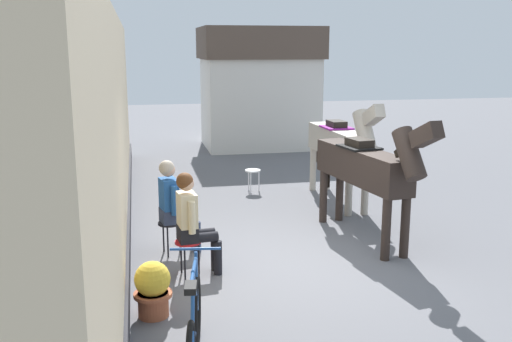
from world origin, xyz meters
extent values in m
plane|color=slate|center=(0.00, 3.00, 0.00)|extent=(40.00, 40.00, 0.00)
cube|color=#CCB793|center=(-2.55, 1.50, 1.70)|extent=(0.30, 14.00, 3.40)
cube|color=black|center=(-2.53, 1.50, 0.18)|extent=(0.34, 14.00, 0.36)
cube|color=silver|center=(1.40, 9.41, 1.30)|extent=(3.20, 2.40, 2.60)
cube|color=brown|center=(1.40, 9.41, 3.05)|extent=(3.40, 2.60, 0.90)
cylinder|color=red|center=(-1.61, -0.25, 0.46)|extent=(0.34, 0.34, 0.03)
cylinder|color=black|center=(-1.47, -0.23, 0.22)|extent=(0.02, 0.02, 0.45)
cylinder|color=black|center=(-1.69, -0.14, 0.22)|extent=(0.02, 0.02, 0.45)
cylinder|color=black|center=(-1.66, -0.38, 0.22)|extent=(0.02, 0.02, 0.45)
cube|color=black|center=(-1.61, -0.25, 0.58)|extent=(0.28, 0.35, 0.20)
cube|color=beige|center=(-1.61, -0.25, 0.90)|extent=(0.26, 0.36, 0.44)
sphere|color=tan|center=(-1.61, -0.25, 1.25)|extent=(0.20, 0.20, 0.20)
sphere|color=#593319|center=(-1.63, -0.25, 1.28)|extent=(0.22, 0.22, 0.22)
cylinder|color=black|center=(-1.43, -0.15, 0.53)|extent=(0.39, 0.17, 0.13)
cylinder|color=black|center=(-1.24, -0.13, 0.23)|extent=(0.11, 0.11, 0.46)
cylinder|color=black|center=(-1.41, -0.31, 0.53)|extent=(0.39, 0.17, 0.13)
cylinder|color=black|center=(-1.22, -0.28, 0.23)|extent=(0.11, 0.11, 0.46)
cylinder|color=beige|center=(-1.61, -0.05, 0.85)|extent=(0.09, 0.09, 0.42)
cylinder|color=beige|center=(-1.57, -0.45, 0.85)|extent=(0.09, 0.09, 0.42)
cylinder|color=black|center=(-1.79, 0.62, 0.46)|extent=(0.34, 0.34, 0.03)
cylinder|color=black|center=(-1.65, 0.65, 0.22)|extent=(0.02, 0.02, 0.45)
cylinder|color=black|center=(-1.88, 0.73, 0.22)|extent=(0.02, 0.02, 0.45)
cylinder|color=black|center=(-1.83, 0.49, 0.22)|extent=(0.02, 0.02, 0.45)
cube|color=#2D3851|center=(-1.79, 0.62, 0.58)|extent=(0.30, 0.36, 0.20)
cube|color=#1E4C8C|center=(-1.79, 0.62, 0.90)|extent=(0.28, 0.38, 0.44)
sphere|color=tan|center=(-1.79, 0.62, 1.25)|extent=(0.20, 0.20, 0.20)
sphere|color=#B2A38E|center=(-1.81, 0.62, 1.28)|extent=(0.22, 0.22, 0.22)
cylinder|color=#2D3851|center=(-1.62, 0.74, 0.53)|extent=(0.40, 0.20, 0.13)
cylinder|color=#2D3851|center=(-1.43, 0.78, 0.23)|extent=(0.11, 0.11, 0.46)
cylinder|color=#2D3851|center=(-1.59, 0.58, 0.53)|extent=(0.40, 0.20, 0.13)
cylinder|color=#2D3851|center=(-1.40, 0.62, 0.23)|extent=(0.11, 0.11, 0.46)
cylinder|color=#1E4C8C|center=(-1.81, 0.82, 0.85)|extent=(0.09, 0.09, 0.42)
cylinder|color=#1E4C8C|center=(-1.73, 0.43, 0.85)|extent=(0.09, 0.09, 0.42)
cube|color=#2D231E|center=(1.17, 0.75, 1.16)|extent=(0.76, 2.24, 0.52)
cylinder|color=#2D231E|center=(1.47, -0.20, 0.45)|extent=(0.13, 0.13, 0.90)
cylinder|color=#2D231E|center=(1.16, -0.24, 0.45)|extent=(0.13, 0.13, 0.90)
cylinder|color=#2D231E|center=(1.18, 1.72, 0.45)|extent=(0.13, 0.13, 0.90)
cylinder|color=#2D231E|center=(0.87, 1.67, 0.45)|extent=(0.13, 0.13, 0.90)
cylinder|color=#2D231E|center=(1.34, -0.44, 1.55)|extent=(0.37, 0.67, 0.73)
cube|color=#2D231E|center=(1.39, -0.78, 1.86)|extent=(0.26, 0.55, 0.40)
cube|color=black|center=(1.34, -0.42, 1.69)|extent=(0.13, 0.63, 0.48)
cylinder|color=black|center=(1.00, 1.88, 0.89)|extent=(0.11, 0.11, 0.65)
cube|color=black|center=(1.15, 0.85, 1.44)|extent=(0.58, 0.67, 0.03)
cube|color=black|center=(1.15, 0.85, 1.51)|extent=(0.34, 0.48, 0.12)
cube|color=#B2A899|center=(1.56, 2.92, 1.16)|extent=(0.50, 2.21, 0.52)
cylinder|color=#B2A899|center=(1.74, 1.94, 0.45)|extent=(0.13, 0.13, 0.90)
cylinder|color=#B2A899|center=(1.43, 1.93, 0.45)|extent=(0.13, 0.13, 0.90)
cylinder|color=#B2A899|center=(1.68, 3.88, 0.45)|extent=(0.13, 0.13, 0.90)
cylinder|color=#B2A899|center=(1.37, 3.87, 0.45)|extent=(0.13, 0.13, 0.90)
cylinder|color=#B2A899|center=(1.59, 1.72, 1.55)|extent=(0.30, 0.64, 0.73)
cube|color=#B2A899|center=(1.60, 1.38, 1.86)|extent=(0.20, 0.53, 0.40)
cube|color=black|center=(1.59, 1.74, 1.69)|extent=(0.06, 0.63, 0.48)
cylinder|color=black|center=(1.52, 4.06, 0.89)|extent=(0.10, 0.10, 0.65)
cube|color=#8C1E8C|center=(1.55, 3.02, 1.44)|extent=(0.52, 0.61, 0.03)
cube|color=black|center=(1.55, 3.02, 1.51)|extent=(0.29, 0.45, 0.12)
cylinder|color=#A85638|center=(-2.10, -1.34, 0.14)|extent=(0.34, 0.34, 0.28)
cylinder|color=#A85638|center=(-2.10, -1.34, 0.26)|extent=(0.43, 0.43, 0.04)
sphere|color=gold|center=(-2.10, -1.34, 0.44)|extent=(0.40, 0.40, 0.40)
torus|color=black|center=(-1.68, -1.98, 0.36)|extent=(0.16, 0.71, 0.71)
cylinder|color=#235199|center=(-1.72, -2.27, 0.67)|extent=(0.11, 0.50, 0.60)
cylinder|color=#235199|center=(-1.78, -2.66, 0.64)|extent=(0.09, 0.36, 0.55)
cylinder|color=#235199|center=(-1.74, -2.43, 0.93)|extent=(0.16, 0.80, 0.09)
cylinder|color=#235199|center=(-1.68, -2.01, 0.66)|extent=(0.05, 0.09, 0.60)
cylinder|color=#235199|center=(-1.68, -2.03, 1.01)|extent=(0.50, 0.10, 0.03)
cube|color=black|center=(-1.81, -2.82, 0.95)|extent=(0.13, 0.21, 0.06)
cylinder|color=white|center=(0.12, 4.00, 0.45)|extent=(0.32, 0.32, 0.03)
cylinder|color=silver|center=(0.25, 4.00, 0.22)|extent=(0.02, 0.02, 0.43)
cylinder|color=silver|center=(0.05, 4.12, 0.22)|extent=(0.02, 0.02, 0.43)
cylinder|color=silver|center=(0.05, 3.89, 0.22)|extent=(0.02, 0.02, 0.43)
camera|label=1|loc=(-2.20, -7.44, 2.96)|focal=40.62mm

